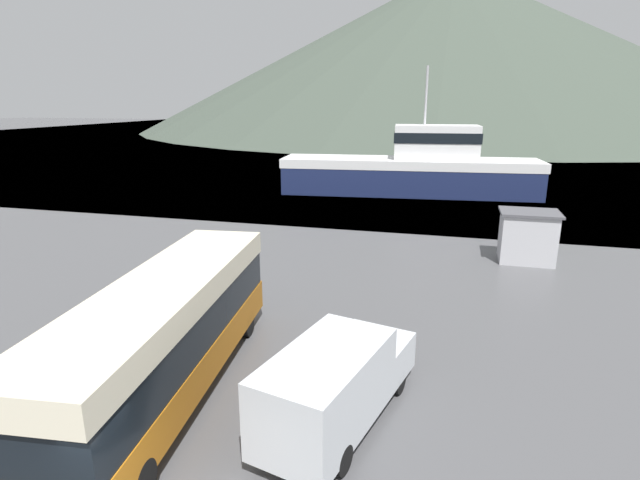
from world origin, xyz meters
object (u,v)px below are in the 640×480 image
(fishing_boat, at_px, (414,168))
(dock_kiosk, at_px, (527,236))
(tour_bus, at_px, (166,332))
(storage_bin, at_px, (79,341))
(delivery_van, at_px, (337,382))

(fishing_boat, bearing_deg, dock_kiosk, -163.68)
(tour_bus, xyz_separation_m, fishing_boat, (3.98, 33.37, 0.42))
(tour_bus, distance_m, storage_bin, 4.15)
(tour_bus, bearing_deg, delivery_van, -8.75)
(fishing_boat, distance_m, dock_kiosk, 19.42)
(tour_bus, height_order, fishing_boat, fishing_boat)
(delivery_van, bearing_deg, dock_kiosk, 81.51)
(fishing_boat, height_order, dock_kiosk, fishing_boat)
(tour_bus, relative_size, storage_bin, 8.55)
(tour_bus, bearing_deg, dock_kiosk, 47.62)
(tour_bus, distance_m, delivery_van, 4.88)
(tour_bus, relative_size, delivery_van, 1.81)
(tour_bus, xyz_separation_m, storage_bin, (-3.82, 1.00, -1.26))
(storage_bin, height_order, dock_kiosk, dock_kiosk)
(delivery_van, bearing_deg, storage_bin, -174.19)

